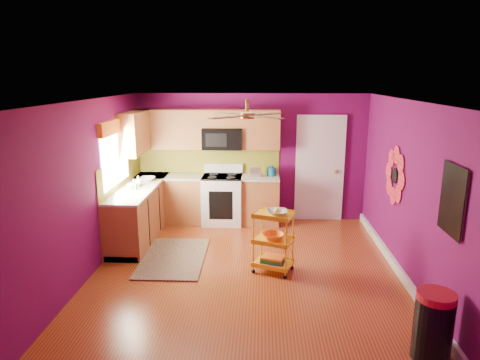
{
  "coord_description": "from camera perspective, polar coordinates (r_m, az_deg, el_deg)",
  "views": [
    {
      "loc": [
        0.21,
        -5.83,
        2.82
      ],
      "look_at": [
        -0.11,
        0.4,
        1.3
      ],
      "focal_mm": 32.0,
      "sensor_mm": 36.0,
      "label": 1
    }
  ],
  "objects": [
    {
      "name": "ground",
      "position": [
        6.48,
        0.83,
        -12.11
      ],
      "size": [
        5.0,
        5.0,
        0.0
      ],
      "primitive_type": "plane",
      "color": "maroon",
      "rests_on": "ground"
    },
    {
      "name": "room_envelope",
      "position": [
        5.95,
        1.15,
        2.19
      ],
      "size": [
        4.54,
        5.04,
        2.52
      ],
      "color": "#610B4E",
      "rests_on": "ground"
    },
    {
      "name": "lower_cabinets",
      "position": [
        8.16,
        -8.17,
        -3.45
      ],
      "size": [
        2.81,
        2.31,
        0.94
      ],
      "color": "brown",
      "rests_on": "ground"
    },
    {
      "name": "electric_range",
      "position": [
        8.37,
        -2.36,
        -2.53
      ],
      "size": [
        0.76,
        0.66,
        1.13
      ],
      "color": "white",
      "rests_on": "ground"
    },
    {
      "name": "upper_cabinetry",
      "position": [
        8.19,
        -7.3,
        6.43
      ],
      "size": [
        2.8,
        2.3,
        1.26
      ],
      "color": "brown",
      "rests_on": "ground"
    },
    {
      "name": "left_window",
      "position": [
        7.37,
        -16.35,
        4.7
      ],
      "size": [
        0.08,
        1.35,
        1.08
      ],
      "color": "white",
      "rests_on": "ground"
    },
    {
      "name": "panel_door",
      "position": [
        8.56,
        10.57,
        1.36
      ],
      "size": [
        0.95,
        0.11,
        2.15
      ],
      "color": "white",
      "rests_on": "ground"
    },
    {
      "name": "right_wall_art",
      "position": [
        6.01,
        22.51,
        -0.6
      ],
      "size": [
        0.04,
        2.74,
        1.04
      ],
      "color": "black",
      "rests_on": "ground"
    },
    {
      "name": "ceiling_fan",
      "position": [
        6.05,
        0.98,
        8.69
      ],
      "size": [
        1.01,
        1.01,
        0.26
      ],
      "color": "#BF8C3F",
      "rests_on": "ground"
    },
    {
      "name": "shag_rug",
      "position": [
        6.98,
        -8.81,
        -10.17
      ],
      "size": [
        1.0,
        1.6,
        0.02
      ],
      "primitive_type": "cube",
      "rotation": [
        0.0,
        0.0,
        0.02
      ],
      "color": "black",
      "rests_on": "ground"
    },
    {
      "name": "rolling_cart",
      "position": [
        6.3,
        4.53,
        -7.85
      ],
      "size": [
        0.65,
        0.56,
        0.99
      ],
      "color": "yellow",
      "rests_on": "ground"
    },
    {
      "name": "trash_can",
      "position": [
        4.95,
        24.35,
        -17.32
      ],
      "size": [
        0.51,
        0.51,
        0.73
      ],
      "color": "black",
      "rests_on": "ground"
    },
    {
      "name": "teal_kettle",
      "position": [
        8.29,
        4.22,
        1.15
      ],
      "size": [
        0.18,
        0.18,
        0.21
      ],
      "color": "#12688B",
      "rests_on": "lower_cabinets"
    },
    {
      "name": "toaster",
      "position": [
        8.21,
        2.08,
        1.09
      ],
      "size": [
        0.22,
        0.15,
        0.18
      ],
      "primitive_type": "cube",
      "color": "beige",
      "rests_on": "lower_cabinets"
    },
    {
      "name": "soap_bottle_a",
      "position": [
        7.48,
        -13.97,
        -0.59
      ],
      "size": [
        0.08,
        0.08,
        0.17
      ],
      "primitive_type": "imported",
      "color": "#EA3F72",
      "rests_on": "lower_cabinets"
    },
    {
      "name": "soap_bottle_b",
      "position": [
        7.68,
        -13.39,
        -0.15
      ],
      "size": [
        0.14,
        0.14,
        0.18
      ],
      "primitive_type": "imported",
      "color": "white",
      "rests_on": "lower_cabinets"
    },
    {
      "name": "counter_dish",
      "position": [
        8.06,
        -12.2,
        0.14
      ],
      "size": [
        0.27,
        0.27,
        0.07
      ],
      "primitive_type": "imported",
      "color": "white",
      "rests_on": "lower_cabinets"
    },
    {
      "name": "counter_cup",
      "position": [
        7.49,
        -14.34,
        -0.85
      ],
      "size": [
        0.14,
        0.14,
        0.11
      ],
      "primitive_type": "imported",
      "color": "white",
      "rests_on": "lower_cabinets"
    }
  ]
}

